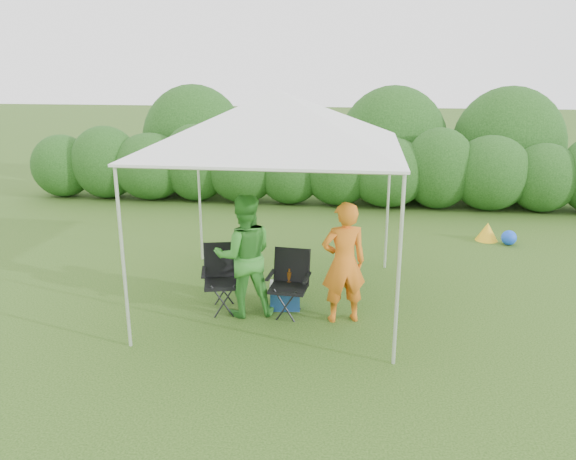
# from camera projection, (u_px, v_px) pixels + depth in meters

# --- Properties ---
(ground) EXTENTS (70.00, 70.00, 0.00)m
(ground) POSITION_uv_depth(u_px,v_px,m) (272.00, 316.00, 7.26)
(ground) COLOR #395B1C
(hedge) EXTENTS (13.74, 1.53, 1.80)m
(hedge) POSITION_uv_depth(u_px,v_px,m) (315.00, 169.00, 12.71)
(hedge) COLOR #235119
(hedge) RESTS_ON ground
(canopy) EXTENTS (3.10, 3.10, 2.83)m
(canopy) POSITION_uv_depth(u_px,v_px,m) (277.00, 119.00, 7.02)
(canopy) COLOR silver
(canopy) RESTS_ON ground
(chair_right) EXTENTS (0.55, 0.51, 0.84)m
(chair_right) POSITION_uv_depth(u_px,v_px,m) (290.00, 278.00, 7.24)
(chair_right) COLOR black
(chair_right) RESTS_ON ground
(chair_left) EXTENTS (0.62, 0.59, 0.87)m
(chair_left) POSITION_uv_depth(u_px,v_px,m) (223.00, 273.00, 7.36)
(chair_left) COLOR black
(chair_left) RESTS_ON ground
(man) EXTENTS (0.65, 0.52, 1.55)m
(man) POSITION_uv_depth(u_px,v_px,m) (344.00, 263.00, 6.93)
(man) COLOR orange
(man) RESTS_ON ground
(woman) EXTENTS (0.91, 0.80, 1.59)m
(woman) POSITION_uv_depth(u_px,v_px,m) (244.00, 256.00, 7.12)
(woman) COLOR #35862B
(woman) RESTS_ON ground
(cooler) EXTENTS (0.44, 0.34, 0.34)m
(cooler) POSITION_uv_depth(u_px,v_px,m) (285.00, 296.00, 7.46)
(cooler) COLOR navy
(cooler) RESTS_ON ground
(bottle) EXTENTS (0.06, 0.06, 0.23)m
(bottle) POSITION_uv_depth(u_px,v_px,m) (289.00, 277.00, 7.33)
(bottle) COLOR #592D0C
(bottle) RESTS_ON cooler
(lawn_toy) EXTENTS (0.67, 0.56, 0.34)m
(lawn_toy) POSITION_uv_depth(u_px,v_px,m) (493.00, 233.00, 10.22)
(lawn_toy) COLOR yellow
(lawn_toy) RESTS_ON ground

